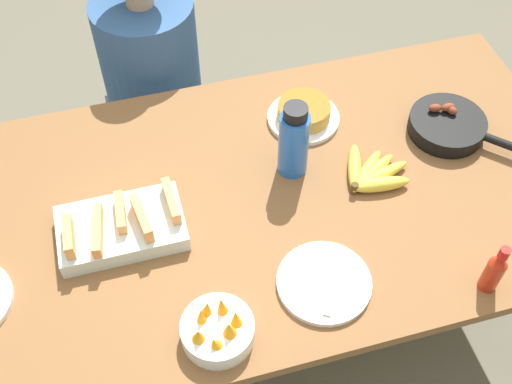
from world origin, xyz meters
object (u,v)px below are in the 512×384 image
at_px(banana_bunch, 371,175).
at_px(water_bottle, 294,141).
at_px(fruit_bowl_mango, 217,329).
at_px(hot_sauce_bottle, 495,271).
at_px(frittata_plate_center, 304,114).
at_px(person_figure, 157,101).
at_px(skillet, 449,126).
at_px(empty_plate_far_left, 324,283).
at_px(melon_tray, 122,227).

bearing_deg(banana_bunch, water_bottle, 154.24).
distance_m(fruit_bowl_mango, hot_sauce_bottle, 0.67).
xyz_separation_m(frittata_plate_center, person_figure, (-0.40, 0.45, -0.27)).
relative_size(fruit_bowl_mango, hot_sauce_bottle, 1.06).
height_order(fruit_bowl_mango, person_figure, person_figure).
xyz_separation_m(fruit_bowl_mango, hot_sauce_bottle, (0.67, -0.05, 0.04)).
bearing_deg(skillet, empty_plate_far_left, -97.91).
bearing_deg(fruit_bowl_mango, empty_plate_far_left, 12.84).
relative_size(melon_tray, empty_plate_far_left, 1.38).
relative_size(frittata_plate_center, water_bottle, 0.91).
relative_size(banana_bunch, skillet, 0.65).
bearing_deg(empty_plate_far_left, skillet, 36.89).
xyz_separation_m(water_bottle, hot_sauce_bottle, (0.35, -0.49, -0.04)).
relative_size(banana_bunch, empty_plate_far_left, 0.85).
relative_size(banana_bunch, person_figure, 0.18).
bearing_deg(melon_tray, empty_plate_far_left, -31.81).
bearing_deg(fruit_bowl_mango, banana_bunch, 33.87).
bearing_deg(melon_tray, banana_bunch, 0.14).
bearing_deg(hot_sauce_bottle, banana_bunch, 110.76).
bearing_deg(frittata_plate_center, hot_sauce_bottle, -68.65).
bearing_deg(skillet, frittata_plate_center, -157.00).
distance_m(skillet, fruit_bowl_mango, 0.93).
bearing_deg(banana_bunch, hot_sauce_bottle, -69.24).
height_order(banana_bunch, hot_sauce_bottle, hot_sauce_bottle).
distance_m(empty_plate_far_left, water_bottle, 0.40).
height_order(melon_tray, frittata_plate_center, melon_tray).
xyz_separation_m(melon_tray, empty_plate_far_left, (0.46, -0.28, -0.02)).
bearing_deg(skillet, water_bottle, -133.50).
distance_m(frittata_plate_center, hot_sauce_bottle, 0.71).
bearing_deg(hot_sauce_bottle, empty_plate_far_left, 164.08).
bearing_deg(hot_sauce_bottle, water_bottle, 125.42).
bearing_deg(fruit_bowl_mango, melon_tray, 116.32).
relative_size(skillet, person_figure, 0.27).
relative_size(skillet, frittata_plate_center, 1.43).
bearing_deg(melon_tray, hot_sauce_bottle, -25.02).
bearing_deg(water_bottle, skillet, 1.30).
bearing_deg(person_figure, skillet, -37.90).
height_order(banana_bunch, person_figure, person_figure).
xyz_separation_m(fruit_bowl_mango, water_bottle, (0.32, 0.44, 0.08)).
bearing_deg(melon_tray, frittata_plate_center, 24.89).
distance_m(melon_tray, frittata_plate_center, 0.64).
xyz_separation_m(frittata_plate_center, empty_plate_far_left, (-0.13, -0.55, -0.02)).
distance_m(fruit_bowl_mango, water_bottle, 0.55).
height_order(melon_tray, empty_plate_far_left, melon_tray).
height_order(empty_plate_far_left, fruit_bowl_mango, fruit_bowl_mango).
bearing_deg(banana_bunch, melon_tray, -179.86).
xyz_separation_m(empty_plate_far_left, person_figure, (-0.27, 1.01, -0.25)).
distance_m(fruit_bowl_mango, person_figure, 1.11).
xyz_separation_m(skillet, person_figure, (-0.79, 0.62, -0.27)).
bearing_deg(hot_sauce_bottle, melon_tray, 154.98).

